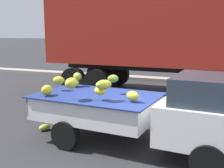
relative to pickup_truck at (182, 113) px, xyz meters
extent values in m
plane|color=#28282B|center=(-0.83, 0.03, -0.88)|extent=(220.00, 220.00, 0.00)
cube|color=gray|center=(-0.83, 8.99, -0.80)|extent=(80.00, 0.80, 0.16)
cube|color=white|center=(0.61, -0.04, -0.09)|extent=(2.10, 1.90, 0.78)
cube|color=#28333D|center=(0.41, -0.03, 0.56)|extent=(1.20, 1.63, 0.52)
cube|color=white|center=(-1.99, 0.14, -0.30)|extent=(2.84, 1.95, 0.08)
cube|color=white|center=(-1.93, 1.00, -0.04)|extent=(2.72, 0.24, 0.44)
cube|color=white|center=(-2.05, -0.72, -0.04)|extent=(2.72, 0.24, 0.44)
cube|color=white|center=(-0.65, 0.05, -0.04)|extent=(0.17, 1.77, 0.44)
cube|color=white|center=(-3.32, 0.23, -0.04)|extent=(0.17, 1.77, 0.44)
cube|color=#B21914|center=(-1.93, 1.03, -0.08)|extent=(2.61, 0.19, 0.07)
cube|color=navy|center=(-1.99, 0.14, 0.19)|extent=(2.97, 2.08, 0.03)
ellipsoid|color=gold|center=(-1.69, -0.35, 0.41)|extent=(0.37, 0.33, 0.19)
ellipsoid|color=gold|center=(-1.59, -0.36, 0.55)|extent=(0.38, 0.43, 0.21)
ellipsoid|color=gold|center=(-2.27, -0.55, 0.57)|extent=(0.28, 0.39, 0.24)
ellipsoid|color=gold|center=(-3.01, -0.39, 0.34)|extent=(0.23, 0.34, 0.23)
ellipsoid|color=gold|center=(-3.15, 0.83, 0.29)|extent=(0.33, 0.32, 0.21)
ellipsoid|color=olive|center=(-2.96, 0.78, 0.31)|extent=(0.40, 0.34, 0.19)
ellipsoid|color=gold|center=(-0.99, -0.23, 0.33)|extent=(0.37, 0.31, 0.21)
ellipsoid|color=gold|center=(-3.08, 0.22, 0.46)|extent=(0.33, 0.26, 0.20)
ellipsoid|color=#99AA31|center=(-2.93, 0.92, 0.47)|extent=(0.36, 0.35, 0.22)
ellipsoid|color=olive|center=(-1.67, 0.37, 0.57)|extent=(0.32, 0.33, 0.19)
cylinder|color=black|center=(0.72, 0.81, -0.56)|extent=(0.65, 0.24, 0.64)
cylinder|color=black|center=(0.60, -0.90, -0.56)|extent=(0.65, 0.24, 0.64)
cylinder|color=black|center=(-2.25, 1.02, -0.56)|extent=(0.65, 0.24, 0.64)
cylinder|color=black|center=(-2.37, -0.69, -0.56)|extent=(0.65, 0.24, 0.64)
cube|color=maroon|center=(-0.44, 5.68, 1.72)|extent=(12.03, 2.65, 2.70)
cube|color=black|center=(-0.44, 5.68, 0.22)|extent=(11.04, 0.54, 0.30)
cylinder|color=black|center=(-4.02, 6.93, -0.34)|extent=(1.08, 0.31, 1.08)
cylinder|color=black|center=(-4.05, 4.53, -0.34)|extent=(1.08, 0.31, 1.08)
cylinder|color=black|center=(-5.10, 6.94, -0.34)|extent=(1.08, 0.31, 1.08)
cylinder|color=black|center=(-5.13, 4.54, -0.34)|extent=(1.08, 0.31, 1.08)
ellipsoid|color=#93A12C|center=(-3.51, 0.15, -0.80)|extent=(0.31, 0.37, 0.16)
camera|label=1|loc=(0.75, -5.71, 1.63)|focal=45.10mm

